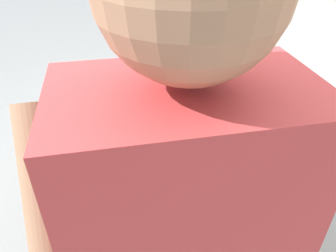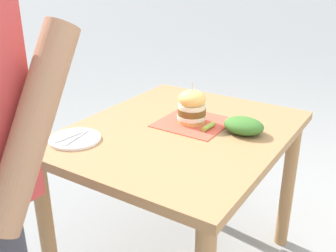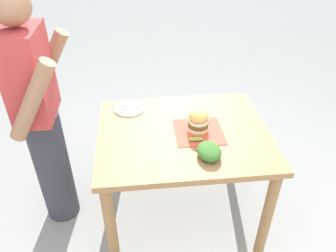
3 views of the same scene
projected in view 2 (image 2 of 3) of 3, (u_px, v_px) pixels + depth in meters
patio_table at (180, 154)px, 1.83m from camera, size 0.91×1.10×0.80m
serving_paper at (193, 123)px, 1.85m from camera, size 0.31×0.31×0.00m
sandwich at (192, 107)px, 1.82m from camera, size 0.14×0.14×0.19m
pickle_spear at (208, 127)px, 1.76m from camera, size 0.03×0.08×0.02m
side_plate_with_forks at (75, 139)px, 1.67m from camera, size 0.22×0.22×0.02m
side_salad at (244, 126)px, 1.72m from camera, size 0.18×0.14×0.07m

